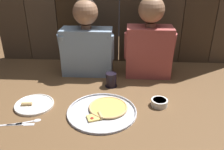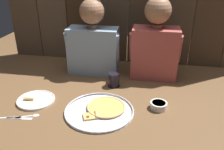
{
  "view_description": "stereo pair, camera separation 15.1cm",
  "coord_description": "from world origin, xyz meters",
  "px_view_note": "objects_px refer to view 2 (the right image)",
  "views": [
    {
      "loc": [
        0.05,
        -1.26,
        0.84
      ],
      "look_at": [
        -0.02,
        0.1,
        0.18
      ],
      "focal_mm": 37.65,
      "sensor_mm": 36.0,
      "label": 1
    },
    {
      "loc": [
        0.2,
        -1.25,
        0.84
      ],
      "look_at": [
        -0.02,
        0.1,
        0.18
      ],
      "focal_mm": 37.65,
      "sensor_mm": 36.0,
      "label": 2
    }
  ],
  "objects_px": {
    "dinner_plate": "(36,100)",
    "drinking_glass": "(114,80)",
    "dipping_bowl": "(159,105)",
    "pizza_tray": "(101,110)",
    "diner_left": "(93,39)",
    "diner_right": "(156,40)"
  },
  "relations": [
    {
      "from": "dipping_bowl",
      "to": "diner_left",
      "type": "distance_m",
      "value": 0.75
    },
    {
      "from": "pizza_tray",
      "to": "diner_left",
      "type": "distance_m",
      "value": 0.65
    },
    {
      "from": "pizza_tray",
      "to": "diner_left",
      "type": "relative_size",
      "value": 0.71
    },
    {
      "from": "drinking_glass",
      "to": "diner_left",
      "type": "xyz_separation_m",
      "value": [
        -0.2,
        0.22,
        0.24
      ]
    },
    {
      "from": "pizza_tray",
      "to": "dipping_bowl",
      "type": "distance_m",
      "value": 0.36
    },
    {
      "from": "dipping_bowl",
      "to": "diner_right",
      "type": "xyz_separation_m",
      "value": [
        -0.04,
        0.47,
        0.28
      ]
    },
    {
      "from": "dinner_plate",
      "to": "pizza_tray",
      "type": "bearing_deg",
      "value": -4.92
    },
    {
      "from": "dinner_plate",
      "to": "dipping_bowl",
      "type": "relative_size",
      "value": 2.33
    },
    {
      "from": "pizza_tray",
      "to": "dipping_bowl",
      "type": "height_order",
      "value": "dipping_bowl"
    },
    {
      "from": "pizza_tray",
      "to": "diner_left",
      "type": "xyz_separation_m",
      "value": [
        -0.18,
        0.56,
        0.28
      ]
    },
    {
      "from": "dinner_plate",
      "to": "drinking_glass",
      "type": "height_order",
      "value": "drinking_glass"
    },
    {
      "from": "pizza_tray",
      "to": "dipping_bowl",
      "type": "xyz_separation_m",
      "value": [
        0.35,
        0.09,
        0.01
      ]
    },
    {
      "from": "pizza_tray",
      "to": "dipping_bowl",
      "type": "relative_size",
      "value": 4.02
    },
    {
      "from": "dinner_plate",
      "to": "dipping_bowl",
      "type": "distance_m",
      "value": 0.81
    },
    {
      "from": "dinner_plate",
      "to": "drinking_glass",
      "type": "bearing_deg",
      "value": 31.8
    },
    {
      "from": "pizza_tray",
      "to": "diner_left",
      "type": "bearing_deg",
      "value": 107.85
    },
    {
      "from": "drinking_glass",
      "to": "dipping_bowl",
      "type": "relative_size",
      "value": 0.98
    },
    {
      "from": "dinner_plate",
      "to": "diner_right",
      "type": "bearing_deg",
      "value": 34.12
    },
    {
      "from": "pizza_tray",
      "to": "diner_right",
      "type": "xyz_separation_m",
      "value": [
        0.31,
        0.56,
        0.29
      ]
    },
    {
      "from": "drinking_glass",
      "to": "pizza_tray",
      "type": "bearing_deg",
      "value": -94.3
    },
    {
      "from": "dinner_plate",
      "to": "diner_right",
      "type": "distance_m",
      "value": 0.97
    },
    {
      "from": "pizza_tray",
      "to": "drinking_glass",
      "type": "xyz_separation_m",
      "value": [
        0.03,
        0.34,
        0.04
      ]
    }
  ]
}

